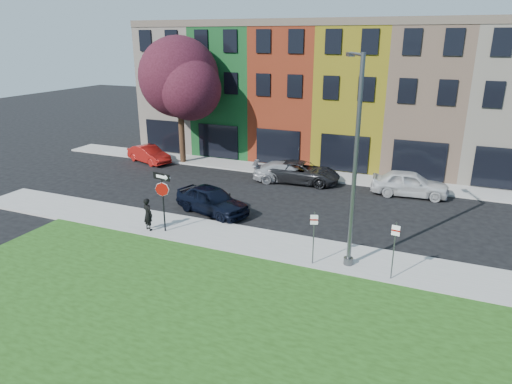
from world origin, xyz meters
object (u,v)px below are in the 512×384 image
at_px(stop_sign, 162,190).
at_px(street_lamp, 354,164).
at_px(sedan_near, 212,200).
at_px(man, 148,214).

xyz_separation_m(stop_sign, street_lamp, (9.08, 0.26, 2.22)).
distance_m(sedan_near, street_lamp, 9.53).
xyz_separation_m(stop_sign, man, (-0.83, -0.18, -1.30)).
height_order(man, sedan_near, man).
height_order(stop_sign, man, stop_sign).
bearing_deg(stop_sign, street_lamp, 12.21).
xyz_separation_m(stop_sign, sedan_near, (0.86, 3.35, -1.49)).
height_order(man, street_lamp, street_lamp).
relative_size(stop_sign, sedan_near, 0.62).
distance_m(stop_sign, street_lamp, 9.35).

